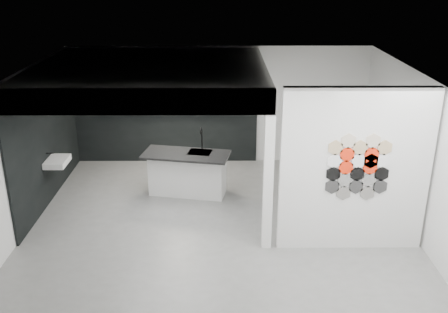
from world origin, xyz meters
The scene contains 17 objects.
floor centered at (0.00, 0.00, -0.01)m, with size 7.00×6.00×0.01m, color slate.
partition_panel centered at (2.23, -1.00, 1.40)m, with size 2.45×0.15×2.80m, color silver.
bay_clad_back centered at (-1.30, 2.97, 1.18)m, with size 4.40×0.04×2.35m, color black.
bay_clad_left centered at (-3.47, 1.00, 1.18)m, with size 0.04×4.00×2.35m, color black.
bulkhead centered at (-1.30, 1.00, 2.55)m, with size 4.40×4.00×0.40m, color silver.
corner_column centered at (0.82, -1.00, 1.18)m, with size 0.16×0.16×2.35m, color silver.
fascia_beam centered at (-1.30, -0.92, 2.55)m, with size 4.40×0.16×0.40m, color silver.
wall_basin centered at (-3.24, 0.80, 0.85)m, with size 0.40×0.60×0.12m, color silver.
display_shelf centered at (-1.20, 2.87, 1.30)m, with size 3.00×0.15×0.04m, color black.
kitchen_island centered at (-0.66, 1.11, 0.48)m, with size 1.87×1.09×1.42m.
stockpot centered at (-2.15, 2.87, 1.41)m, with size 0.23×0.23×0.19m, color black.
kettle centered at (-0.47, 2.87, 1.39)m, with size 0.16×0.16×0.13m, color black.
glass_bowl centered at (0.15, 2.87, 1.36)m, with size 0.12×0.12×0.09m, color gray.
glass_vase centered at (0.15, 2.87, 1.38)m, with size 0.09×0.09×0.13m, color gray.
bottle_dark centered at (-1.71, 2.87, 1.40)m, with size 0.06×0.06×0.15m, color black.
utensil_cup centered at (-2.03, 2.87, 1.36)m, with size 0.07×0.07×0.09m, color black.
hex_tile_cluster centered at (2.26, -1.09, 1.50)m, with size 1.04×0.02×1.16m.
Camera 1 is at (0.06, -8.47, 4.58)m, focal length 40.00 mm.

